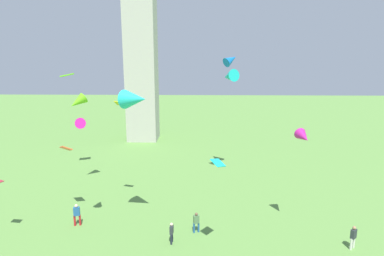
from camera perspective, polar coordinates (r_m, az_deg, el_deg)
The scene contains 14 objects.
person_0 at distance 25.01m, azimuth 0.80°, elevation -16.79°, with size 0.50×0.37×1.66m.
person_1 at distance 27.51m, azimuth -20.44°, elevation -14.53°, with size 0.56×0.38×1.84m.
person_2 at distance 23.81m, azimuth -3.78°, elevation -18.51°, with size 0.27×0.50×1.60m.
person_3 at distance 25.77m, azimuth 27.56°, elevation -17.21°, with size 0.52×0.49×1.75m.
kite_flying_1 at distance 24.32m, azimuth -19.44°, elevation 0.84°, with size 0.88×1.30×1.00m.
kite_flying_2 at distance 27.86m, azimuth -22.16°, elevation -3.48°, with size 1.40×1.35×0.78m.
kite_flying_3 at distance 19.80m, azimuth 4.82°, elevation -6.41°, with size 1.07×1.28×0.66m.
kite_flying_4 at distance 32.84m, azimuth -20.30°, elevation 4.52°, with size 2.12×2.13×1.72m.
kite_flying_5 at distance 27.26m, azimuth -12.97°, elevation 4.42°, with size 1.11×0.84×0.47m.
kite_flying_6 at distance 32.57m, azimuth 7.19°, elevation 12.37°, with size 1.96×1.79×1.51m.
kite_flying_7 at distance 37.57m, azimuth -22.01°, elevation 9.02°, with size 1.67×1.40×0.46m.
kite_flying_8 at distance 24.23m, azimuth 19.86°, elevation -1.54°, with size 1.12×1.53×1.13m.
kite_flying_9 at distance 35.60m, azimuth 6.87°, elevation 9.42°, with size 2.26×2.57×1.70m.
kite_flying_10 at distance 22.70m, azimuth -10.47°, elevation 5.24°, with size 2.51×2.26×1.55m.
Camera 1 is at (0.82, -4.41, 13.00)m, focal length 28.97 mm.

